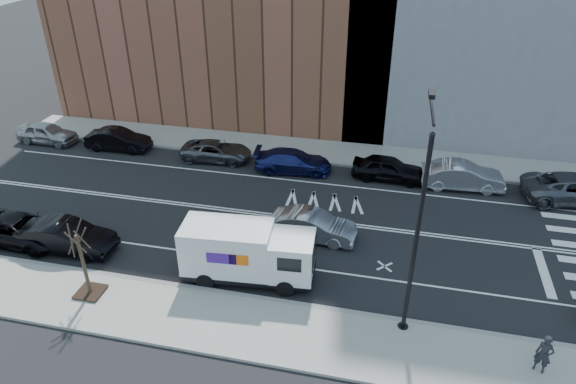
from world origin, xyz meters
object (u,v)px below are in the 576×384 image
at_px(far_parked_a, 47,133).
at_px(far_parked_b, 118,140).
at_px(pedestrian, 544,354).
at_px(fedex_van, 247,252).
at_px(driving_sedan, 313,226).

xyz_separation_m(far_parked_a, far_parked_b, (5.73, 0.05, -0.00)).
bearing_deg(pedestrian, far_parked_a, 177.92).
bearing_deg(fedex_van, driving_sedan, 53.82).
bearing_deg(far_parked_b, pedestrian, -121.44).
height_order(far_parked_b, pedestrian, pedestrian).
height_order(fedex_van, far_parked_a, fedex_van).
distance_m(fedex_van, far_parked_b, 17.56).
relative_size(far_parked_b, driving_sedan, 0.99).
bearing_deg(far_parked_b, far_parked_a, 88.83).
bearing_deg(driving_sedan, far_parked_b, 67.53).
bearing_deg(far_parked_a, pedestrian, -112.90).
bearing_deg(fedex_van, pedestrian, -18.15).
distance_m(far_parked_a, far_parked_b, 5.73).
height_order(far_parked_a, far_parked_b, far_parked_a).
bearing_deg(driving_sedan, far_parked_a, 74.13).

